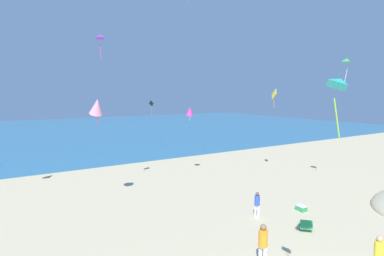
{
  "coord_description": "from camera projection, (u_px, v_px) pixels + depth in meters",
  "views": [
    {
      "loc": [
        -7.69,
        -4.72,
        6.45
      ],
      "look_at": [
        0.0,
        7.84,
        4.84
      ],
      "focal_mm": 28.69,
      "sensor_mm": 36.0,
      "label": 1
    }
  ],
  "objects": [
    {
      "name": "person_3",
      "position": [
        379.0,
        254.0,
        10.71
      ],
      "size": [
        0.4,
        0.4,
        1.57
      ],
      "rotation": [
        0.0,
        0.0,
        4.39
      ],
      "color": "yellow",
      "rests_on": "ground_plane"
    },
    {
      "name": "ground_plane",
      "position": [
        172.0,
        210.0,
        17.18
      ],
      "size": [
        120.0,
        120.0,
        0.0
      ],
      "primitive_type": "plane",
      "color": "#C6B58C"
    },
    {
      "name": "kite_teal",
      "position": [
        340.0,
        84.0,
        6.44
      ],
      "size": [
        0.51,
        0.58,
        1.32
      ],
      "rotation": [
        0.0,
        0.0,
        1.25
      ],
      "color": "#1EADAD"
    },
    {
      "name": "ocean_water",
      "position": [
        58.0,
        132.0,
        53.07
      ],
      "size": [
        120.0,
        60.0,
        0.05
      ],
      "primitive_type": "cube",
      "color": "teal",
      "rests_on": "ground_plane"
    },
    {
      "name": "beach_chair_near_camera",
      "position": [
        306.0,
        226.0,
        14.49
      ],
      "size": [
        0.79,
        0.79,
        0.58
      ],
      "rotation": [
        0.0,
        0.0,
        0.77
      ],
      "color": "#2D9956",
      "rests_on": "ground_plane"
    },
    {
      "name": "kite_purple",
      "position": [
        99.0,
        37.0,
        17.64
      ],
      "size": [
        0.73,
        0.73,
        1.43
      ],
      "rotation": [
        0.0,
        0.0,
        0.77
      ],
      "color": "purple"
    },
    {
      "name": "kite_pink",
      "position": [
        97.0,
        106.0,
        16.78
      ],
      "size": [
        0.83,
        1.08,
        1.57
      ],
      "rotation": [
        0.0,
        0.0,
        0.11
      ],
      "color": "pink"
    },
    {
      "name": "kite_magenta",
      "position": [
        190.0,
        111.0,
        23.46
      ],
      "size": [
        0.84,
        0.93,
        1.17
      ],
      "rotation": [
        0.0,
        0.0,
        5.8
      ],
      "color": "#DB3DA8"
    },
    {
      "name": "person_1",
      "position": [
        257.0,
        203.0,
        16.02
      ],
      "size": [
        0.39,
        0.39,
        1.39
      ],
      "rotation": [
        0.0,
        0.0,
        3.75
      ],
      "color": "white",
      "rests_on": "ground_plane"
    },
    {
      "name": "kite_black",
      "position": [
        151.0,
        104.0,
        35.38
      ],
      "size": [
        0.32,
        0.66,
        1.73
      ],
      "rotation": [
        0.0,
        0.0,
        1.77
      ],
      "color": "black"
    },
    {
      "name": "cooler_box",
      "position": [
        301.0,
        208.0,
        17.08
      ],
      "size": [
        0.44,
        0.58,
        0.3
      ],
      "rotation": [
        0.0,
        0.0,
        4.64
      ],
      "color": "#339956",
      "rests_on": "ground_plane"
    },
    {
      "name": "person_2",
      "position": [
        263.0,
        243.0,
        11.36
      ],
      "size": [
        0.43,
        0.43,
        1.7
      ],
      "rotation": [
        0.0,
        0.0,
        3.48
      ],
      "color": "white",
      "rests_on": "ground_plane"
    },
    {
      "name": "kite_green",
      "position": [
        347.0,
        60.0,
        19.29
      ],
      "size": [
        0.74,
        0.79,
        1.7
      ],
      "rotation": [
        0.0,
        0.0,
        4.13
      ],
      "color": "green"
    },
    {
      "name": "kite_yellow",
      "position": [
        274.0,
        94.0,
        24.0
      ],
      "size": [
        0.4,
        0.81,
        1.45
      ],
      "rotation": [
        0.0,
        0.0,
        1.49
      ],
      "color": "yellow"
    }
  ]
}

